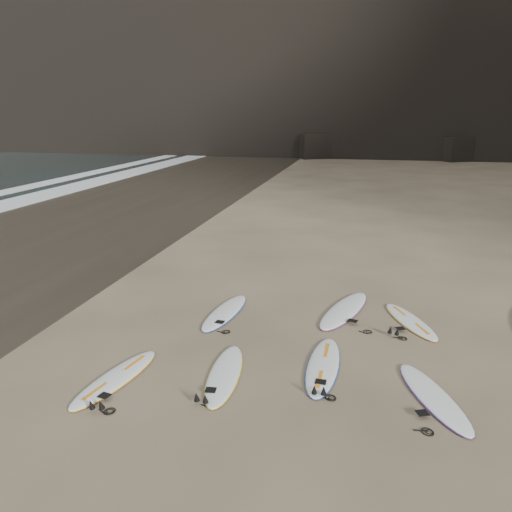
{
  "coord_description": "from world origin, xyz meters",
  "views": [
    {
      "loc": [
        -0.07,
        -8.47,
        4.75
      ],
      "look_at": [
        -2.51,
        2.4,
        1.5
      ],
      "focal_mm": 35.0,
      "sensor_mm": 36.0,
      "label": 1
    }
  ],
  "objects_px": {
    "surfboard_1": "(224,374)",
    "surfboard_3": "(433,397)",
    "surfboard_0": "(116,378)",
    "surfboard_5": "(225,312)",
    "surfboard_7": "(410,321)",
    "surfboard_6": "(344,310)",
    "surfboard_2": "(323,365)"
  },
  "relations": [
    {
      "from": "surfboard_5",
      "to": "surfboard_7",
      "type": "distance_m",
      "value": 4.39
    },
    {
      "from": "surfboard_0",
      "to": "surfboard_3",
      "type": "xyz_separation_m",
      "value": [
        5.62,
        0.62,
        -0.0
      ]
    },
    {
      "from": "surfboard_2",
      "to": "surfboard_5",
      "type": "xyz_separation_m",
      "value": [
        -2.58,
        2.14,
        -0.0
      ]
    },
    {
      "from": "surfboard_0",
      "to": "surfboard_5",
      "type": "height_order",
      "value": "surfboard_5"
    },
    {
      "from": "surfboard_0",
      "to": "surfboard_5",
      "type": "distance_m",
      "value": 3.6
    },
    {
      "from": "surfboard_6",
      "to": "surfboard_7",
      "type": "bearing_deg",
      "value": 5.1
    },
    {
      "from": "surfboard_5",
      "to": "surfboard_7",
      "type": "relative_size",
      "value": 1.09
    },
    {
      "from": "surfboard_2",
      "to": "surfboard_7",
      "type": "bearing_deg",
      "value": 56.57
    },
    {
      "from": "surfboard_5",
      "to": "surfboard_6",
      "type": "distance_m",
      "value": 2.93
    },
    {
      "from": "surfboard_2",
      "to": "surfboard_5",
      "type": "relative_size",
      "value": 1.0
    },
    {
      "from": "surfboard_0",
      "to": "surfboard_7",
      "type": "bearing_deg",
      "value": 46.62
    },
    {
      "from": "surfboard_2",
      "to": "surfboard_5",
      "type": "bearing_deg",
      "value": 141.74
    },
    {
      "from": "surfboard_0",
      "to": "surfboard_6",
      "type": "bearing_deg",
      "value": 58.22
    },
    {
      "from": "surfboard_1",
      "to": "surfboard_7",
      "type": "relative_size",
      "value": 1.05
    },
    {
      "from": "surfboard_6",
      "to": "surfboard_3",
      "type": "bearing_deg",
      "value": -47.6
    },
    {
      "from": "surfboard_0",
      "to": "surfboard_5",
      "type": "bearing_deg",
      "value": 83.59
    },
    {
      "from": "surfboard_3",
      "to": "surfboard_7",
      "type": "height_order",
      "value": "surfboard_3"
    },
    {
      "from": "surfboard_6",
      "to": "surfboard_7",
      "type": "height_order",
      "value": "surfboard_6"
    },
    {
      "from": "surfboard_3",
      "to": "surfboard_6",
      "type": "xyz_separation_m",
      "value": [
        -1.7,
        3.58,
        0.01
      ]
    },
    {
      "from": "surfboard_1",
      "to": "surfboard_3",
      "type": "relative_size",
      "value": 1.01
    },
    {
      "from": "surfboard_3",
      "to": "surfboard_5",
      "type": "xyz_separation_m",
      "value": [
        -4.53,
        2.81,
        0.0
      ]
    },
    {
      "from": "surfboard_1",
      "to": "surfboard_6",
      "type": "xyz_separation_m",
      "value": [
        2.02,
        3.63,
        0.01
      ]
    },
    {
      "from": "surfboard_0",
      "to": "surfboard_1",
      "type": "xyz_separation_m",
      "value": [
        1.91,
        0.58,
        -0.0
      ]
    },
    {
      "from": "surfboard_2",
      "to": "surfboard_6",
      "type": "xyz_separation_m",
      "value": [
        0.25,
        2.91,
        0.01
      ]
    },
    {
      "from": "surfboard_0",
      "to": "surfboard_5",
      "type": "relative_size",
      "value": 0.97
    },
    {
      "from": "surfboard_7",
      "to": "surfboard_6",
      "type": "bearing_deg",
      "value": 143.54
    },
    {
      "from": "surfboard_2",
      "to": "surfboard_3",
      "type": "xyz_separation_m",
      "value": [
        1.95,
        -0.68,
        -0.0
      ]
    },
    {
      "from": "surfboard_7",
      "to": "surfboard_1",
      "type": "bearing_deg",
      "value": -161.65
    },
    {
      "from": "surfboard_5",
      "to": "surfboard_6",
      "type": "height_order",
      "value": "surfboard_6"
    },
    {
      "from": "surfboard_7",
      "to": "surfboard_5",
      "type": "bearing_deg",
      "value": 161.31
    },
    {
      "from": "surfboard_7",
      "to": "surfboard_2",
      "type": "bearing_deg",
      "value": -149.28
    },
    {
      "from": "surfboard_0",
      "to": "surfboard_2",
      "type": "relative_size",
      "value": 0.96
    }
  ]
}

